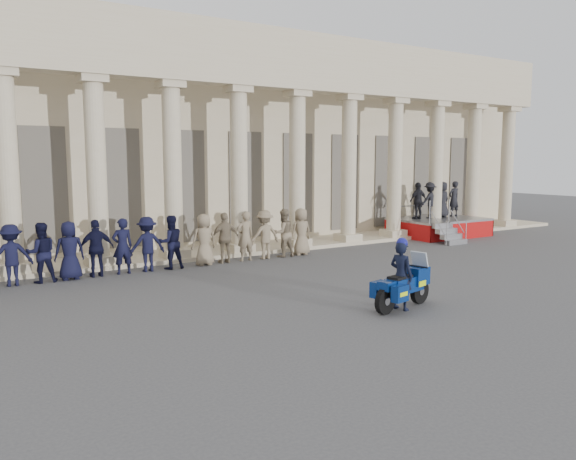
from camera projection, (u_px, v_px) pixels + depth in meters
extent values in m
plane|color=#434345|center=(340.00, 305.00, 13.99)|extent=(90.00, 90.00, 0.00)
cube|color=#C0AF90|center=(145.00, 140.00, 26.05)|extent=(40.00, 10.00, 9.00)
cube|color=#C0AF90|center=(200.00, 253.00, 21.39)|extent=(40.00, 2.60, 0.15)
cube|color=#C0AF90|center=(205.00, 69.00, 19.87)|extent=(35.80, 1.00, 1.00)
cube|color=#C0AF90|center=(205.00, 37.00, 19.73)|extent=(35.80, 1.00, 1.20)
cube|color=#C0AF90|center=(14.00, 268.00, 17.28)|extent=(0.90, 0.90, 0.30)
cylinder|color=#C0AF90|center=(8.00, 172.00, 16.91)|extent=(0.64, 0.64, 5.60)
cube|color=#C0AF90|center=(2.00, 72.00, 16.54)|extent=(0.85, 0.85, 0.24)
cube|color=#C0AF90|center=(100.00, 260.00, 18.64)|extent=(0.90, 0.90, 0.30)
cylinder|color=#C0AF90|center=(96.00, 171.00, 18.27)|extent=(0.64, 0.64, 5.60)
cube|color=#C0AF90|center=(92.00, 79.00, 17.90)|extent=(0.85, 0.85, 0.24)
cube|color=#C0AF90|center=(175.00, 253.00, 20.00)|extent=(0.90, 0.90, 0.30)
cylinder|color=#C0AF90|center=(173.00, 170.00, 19.63)|extent=(0.64, 0.64, 5.60)
cube|color=#C0AF90|center=(170.00, 85.00, 19.27)|extent=(0.85, 0.85, 0.24)
cube|color=#C0AF90|center=(240.00, 247.00, 21.37)|extent=(0.90, 0.90, 0.30)
cylinder|color=#C0AF90|center=(239.00, 169.00, 21.00)|extent=(0.64, 0.64, 5.60)
cube|color=#C0AF90|center=(238.00, 90.00, 20.63)|extent=(0.85, 0.85, 0.24)
cube|color=#C0AF90|center=(297.00, 242.00, 22.73)|extent=(0.90, 0.90, 0.30)
cylinder|color=#C0AF90|center=(297.00, 169.00, 22.36)|extent=(0.64, 0.64, 5.60)
cube|color=#C0AF90|center=(297.00, 94.00, 22.00)|extent=(0.85, 0.85, 0.24)
cube|color=#C0AF90|center=(348.00, 237.00, 24.10)|extent=(0.90, 0.90, 0.30)
cylinder|color=#C0AF90|center=(349.00, 168.00, 23.73)|extent=(0.64, 0.64, 5.60)
cube|color=#C0AF90|center=(350.00, 98.00, 23.36)|extent=(0.85, 0.85, 0.24)
cube|color=#C0AF90|center=(393.00, 233.00, 25.46)|extent=(0.90, 0.90, 0.30)
cylinder|color=#C0AF90|center=(395.00, 168.00, 25.09)|extent=(0.64, 0.64, 5.60)
cube|color=#C0AF90|center=(396.00, 101.00, 24.72)|extent=(0.85, 0.85, 0.24)
cube|color=#C0AF90|center=(434.00, 229.00, 26.82)|extent=(0.90, 0.90, 0.30)
cylinder|color=#C0AF90|center=(436.00, 167.00, 26.45)|extent=(0.64, 0.64, 5.60)
cube|color=#C0AF90|center=(438.00, 104.00, 26.09)|extent=(0.85, 0.85, 0.24)
cube|color=#C0AF90|center=(471.00, 226.00, 28.19)|extent=(0.90, 0.90, 0.30)
cylinder|color=#C0AF90|center=(473.00, 167.00, 27.82)|extent=(0.64, 0.64, 5.60)
cube|color=#C0AF90|center=(476.00, 107.00, 27.45)|extent=(0.85, 0.85, 0.24)
cube|color=#C0AF90|center=(504.00, 223.00, 29.55)|extent=(0.90, 0.90, 0.30)
cylinder|color=#C0AF90|center=(507.00, 166.00, 29.18)|extent=(0.64, 0.64, 5.60)
cube|color=#C0AF90|center=(510.00, 109.00, 28.82)|extent=(0.85, 0.85, 0.24)
cube|color=black|center=(45.00, 190.00, 19.38)|extent=(1.30, 0.12, 4.20)
cube|color=black|center=(120.00, 188.00, 20.74)|extent=(1.30, 0.12, 4.20)
cube|color=black|center=(186.00, 187.00, 22.10)|extent=(1.30, 0.12, 4.20)
cube|color=black|center=(245.00, 185.00, 23.47)|extent=(1.30, 0.12, 4.20)
cube|color=black|center=(297.00, 184.00, 24.83)|extent=(1.30, 0.12, 4.20)
cube|color=black|center=(344.00, 182.00, 26.20)|extent=(1.30, 0.12, 4.20)
cube|color=black|center=(386.00, 181.00, 27.56)|extent=(1.30, 0.12, 4.20)
cube|color=black|center=(424.00, 180.00, 28.92)|extent=(1.30, 0.12, 4.20)
cube|color=black|center=(459.00, 179.00, 30.29)|extent=(1.30, 0.12, 4.20)
imported|color=black|center=(11.00, 255.00, 16.06)|extent=(1.15, 0.66, 1.78)
imported|color=black|center=(41.00, 253.00, 16.48)|extent=(0.87, 0.68, 1.78)
imported|color=black|center=(70.00, 250.00, 16.90)|extent=(0.87, 0.57, 1.78)
imported|color=black|center=(97.00, 248.00, 17.31)|extent=(1.04, 0.44, 1.78)
imported|color=black|center=(122.00, 246.00, 17.73)|extent=(0.65, 0.43, 1.78)
imported|color=black|center=(147.00, 244.00, 18.15)|extent=(1.15, 0.66, 1.78)
imported|color=black|center=(171.00, 242.00, 18.56)|extent=(0.87, 0.68, 1.78)
imported|color=#807058|center=(204.00, 240.00, 19.19)|extent=(0.87, 0.57, 1.78)
imported|color=#807058|center=(225.00, 238.00, 19.61)|extent=(1.04, 0.44, 1.78)
imported|color=#807058|center=(245.00, 236.00, 20.03)|extent=(0.65, 0.43, 1.78)
imported|color=#807058|center=(265.00, 235.00, 20.44)|extent=(1.15, 0.66, 1.78)
imported|color=#807058|center=(283.00, 233.00, 20.86)|extent=(0.87, 0.68, 1.78)
imported|color=#807058|center=(301.00, 232.00, 21.28)|extent=(0.87, 0.57, 1.78)
cube|color=gray|center=(439.00, 219.00, 26.68)|extent=(4.17, 2.98, 0.10)
cube|color=#AD0D0E|center=(463.00, 231.00, 25.50)|extent=(4.17, 0.04, 0.74)
cube|color=#AD0D0E|center=(407.00, 231.00, 25.65)|extent=(0.04, 2.98, 0.74)
cube|color=#AD0D0E|center=(468.00, 225.00, 27.82)|extent=(0.04, 2.98, 0.74)
cube|color=gray|center=(456.00, 242.00, 23.98)|extent=(1.10, 0.28, 0.21)
cube|color=gray|center=(451.00, 236.00, 24.19)|extent=(1.10, 0.28, 0.21)
cube|color=gray|center=(446.00, 231.00, 24.39)|extent=(1.10, 0.28, 0.21)
cube|color=gray|center=(442.00, 225.00, 24.60)|extent=(1.10, 0.28, 0.21)
cylinder|color=gray|center=(417.00, 205.00, 27.83)|extent=(4.17, 0.04, 0.04)
imported|color=black|center=(418.00, 201.00, 26.11)|extent=(1.00, 0.42, 1.71)
imported|color=black|center=(430.00, 200.00, 26.53)|extent=(1.11, 0.64, 1.71)
imported|color=black|center=(442.00, 199.00, 26.95)|extent=(0.84, 0.55, 1.71)
imported|color=black|center=(454.00, 199.00, 27.37)|extent=(0.62, 0.41, 1.71)
cylinder|color=black|center=(420.00, 291.00, 14.15)|extent=(0.65, 0.26, 0.64)
cylinder|color=black|center=(385.00, 301.00, 13.15)|extent=(0.65, 0.26, 0.64)
cube|color=navy|center=(404.00, 284.00, 13.65)|extent=(1.17, 0.63, 0.37)
cube|color=navy|center=(416.00, 275.00, 13.96)|extent=(0.62, 0.60, 0.43)
cube|color=silver|center=(415.00, 284.00, 13.99)|extent=(0.27, 0.33, 0.12)
cube|color=#B2BFCC|center=(420.00, 261.00, 14.03)|extent=(0.29, 0.48, 0.52)
cube|color=black|center=(400.00, 278.00, 13.49)|extent=(0.68, 0.45, 0.10)
cube|color=navy|center=(387.00, 286.00, 13.14)|extent=(0.40, 0.39, 0.21)
cube|color=navy|center=(400.00, 293.00, 13.01)|extent=(0.47, 0.30, 0.39)
cube|color=#D8FC0D|center=(400.00, 293.00, 13.01)|extent=(0.33, 0.29, 0.10)
cube|color=navy|center=(378.00, 289.00, 13.45)|extent=(0.47, 0.30, 0.39)
cube|color=#D8FC0D|center=(378.00, 289.00, 13.45)|extent=(0.33, 0.29, 0.10)
cylinder|color=silver|center=(384.00, 298.00, 13.52)|extent=(0.59, 0.21, 0.10)
cylinder|color=black|center=(416.00, 266.00, 13.93)|extent=(0.17, 0.67, 0.03)
imported|color=black|center=(401.00, 276.00, 13.52)|extent=(0.52, 0.68, 1.67)
sphere|color=navy|center=(402.00, 243.00, 13.42)|extent=(0.28, 0.28, 0.28)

